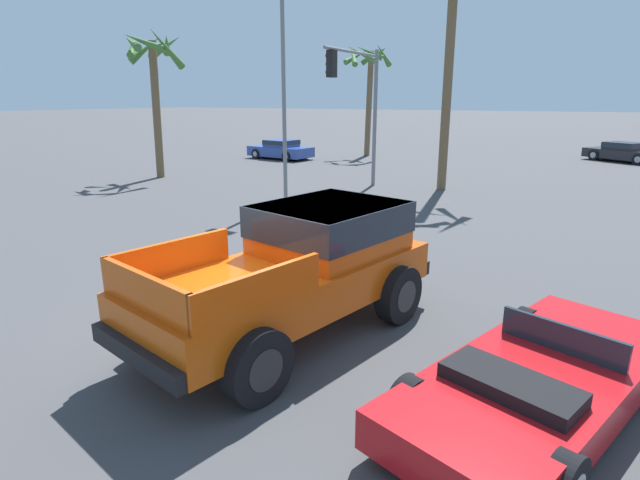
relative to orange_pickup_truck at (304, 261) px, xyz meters
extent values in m
plane|color=#424244|center=(-0.53, -0.11, -1.12)|extent=(320.00, 320.00, 0.00)
cube|color=#CC4C0C|center=(-0.08, -0.36, -0.27)|extent=(2.99, 5.30, 0.62)
cube|color=#CC4C0C|center=(0.13, 0.62, 0.44)|extent=(2.26, 2.53, 0.80)
cube|color=#1E2833|center=(0.13, 0.62, 0.58)|extent=(2.31, 2.58, 0.51)
cube|color=#CC4C0C|center=(-1.31, -1.53, 0.28)|extent=(0.49, 1.97, 0.48)
cube|color=#CC4C0C|center=(0.59, -1.93, 0.28)|extent=(0.49, 1.97, 0.48)
cube|color=#CC4C0C|center=(-0.56, -2.67, 0.28)|extent=(1.91, 0.47, 0.48)
cube|color=black|center=(0.44, 2.13, -0.46)|extent=(1.96, 0.56, 0.24)
cube|color=black|center=(-0.59, -2.86, -0.46)|extent=(1.96, 0.56, 0.24)
cylinder|color=black|center=(-0.77, 1.37, -0.64)|extent=(0.50, 1.02, 0.97)
cylinder|color=#232326|center=(-0.77, 1.37, -0.64)|extent=(0.43, 0.59, 0.53)
cylinder|color=black|center=(1.26, 0.94, -0.64)|extent=(0.50, 1.02, 0.97)
cylinder|color=#232326|center=(1.26, 0.94, -0.64)|extent=(0.43, 0.59, 0.53)
cylinder|color=black|center=(-1.41, -1.67, -0.64)|extent=(0.50, 1.02, 0.97)
cylinder|color=#232326|center=(-1.41, -1.67, -0.64)|extent=(0.43, 0.59, 0.53)
cylinder|color=black|center=(0.62, -2.09, -0.64)|extent=(0.50, 1.02, 0.97)
cylinder|color=#232326|center=(0.62, -2.09, -0.64)|extent=(0.43, 0.59, 0.53)
cube|color=#B21419|center=(3.63, -0.60, -0.72)|extent=(3.00, 4.79, 0.45)
cube|color=#1E2833|center=(3.78, -0.13, -0.32)|extent=(1.45, 0.50, 0.36)
cube|color=black|center=(3.40, -1.34, -0.42)|extent=(1.53, 1.01, 0.16)
cylinder|color=black|center=(3.24, 0.98, -0.80)|extent=(0.40, 0.68, 0.64)
cylinder|color=#9E9EA3|center=(3.24, 0.98, -0.80)|extent=(0.33, 0.41, 0.35)
cylinder|color=black|center=(2.42, -1.67, -0.80)|extent=(0.40, 0.68, 0.64)
cylinder|color=#9E9EA3|center=(2.42, -1.67, -0.80)|extent=(0.33, 0.41, 0.35)
cube|color=#334C9E|center=(-13.84, 19.50, -0.66)|extent=(4.20, 2.26, 0.59)
cube|color=#334C9E|center=(-13.74, 19.48, -0.16)|extent=(1.86, 1.78, 0.42)
cube|color=#1E2833|center=(-13.74, 19.48, -0.11)|extent=(1.89, 1.82, 0.25)
cylinder|color=black|center=(-15.18, 18.77, -0.82)|extent=(0.62, 0.29, 0.60)
cylinder|color=#9E9EA3|center=(-15.18, 18.77, -0.82)|extent=(0.36, 0.27, 0.33)
cylinder|color=black|center=(-14.98, 20.50, -0.82)|extent=(0.62, 0.29, 0.60)
cylinder|color=#9E9EA3|center=(-14.98, 20.50, -0.82)|extent=(0.36, 0.27, 0.33)
cylinder|color=black|center=(-12.70, 18.49, -0.82)|extent=(0.62, 0.29, 0.60)
cylinder|color=#9E9EA3|center=(-12.70, 18.49, -0.82)|extent=(0.36, 0.27, 0.33)
cylinder|color=black|center=(-12.51, 20.22, -0.82)|extent=(0.62, 0.29, 0.60)
cylinder|color=#9E9EA3|center=(-12.51, 20.22, -0.82)|extent=(0.36, 0.27, 0.33)
cube|color=#232328|center=(4.68, 28.40, -0.68)|extent=(4.56, 3.70, 0.53)
cube|color=#232328|center=(4.59, 28.46, -0.20)|extent=(2.33, 2.24, 0.43)
cube|color=#1E2833|center=(4.59, 28.46, -0.15)|extent=(2.38, 2.28, 0.26)
cylinder|color=black|center=(5.39, 27.00, -0.80)|extent=(0.67, 0.52, 0.65)
cylinder|color=#9E9EA3|center=(5.39, 27.00, -0.80)|extent=(0.42, 0.38, 0.35)
cylinder|color=black|center=(3.98, 29.80, -0.80)|extent=(0.67, 0.52, 0.65)
cylinder|color=#9E9EA3|center=(3.98, 29.80, -0.80)|extent=(0.42, 0.38, 0.35)
cylinder|color=black|center=(3.12, 28.38, -0.80)|extent=(0.67, 0.52, 0.65)
cylinder|color=#9E9EA3|center=(3.12, 28.38, -0.80)|extent=(0.42, 0.38, 0.35)
cylinder|color=slate|center=(-4.76, 13.33, 1.64)|extent=(0.16, 0.16, 5.52)
cylinder|color=slate|center=(-4.76, 11.18, 4.15)|extent=(0.11, 4.29, 0.11)
cube|color=black|center=(-4.76, 9.55, 3.65)|extent=(0.26, 0.34, 0.90)
sphere|color=red|center=(-4.91, 9.55, 3.92)|extent=(0.20, 0.20, 0.20)
sphere|color=orange|center=(-4.91, 9.55, 3.65)|extent=(0.20, 0.20, 0.20)
sphere|color=green|center=(-4.91, 9.55, 3.38)|extent=(0.20, 0.20, 0.20)
cylinder|color=slate|center=(-6.11, 8.56, 2.39)|extent=(0.14, 0.14, 7.04)
cylinder|color=brown|center=(-1.90, 13.73, 3.35)|extent=(0.36, 0.49, 8.94)
cylinder|color=brown|center=(-14.50, 10.44, 1.94)|extent=(0.36, 0.53, 6.13)
cone|color=#427533|center=(-13.41, 10.32, 4.60)|extent=(0.42, 1.90, 1.70)
cone|color=#427533|center=(-13.99, 10.90, 4.84)|extent=(1.35, 1.29, 0.93)
cone|color=#427533|center=(-14.57, 11.34, 4.78)|extent=(1.97, 0.51, 1.15)
cone|color=#427533|center=(-15.28, 10.80, 4.69)|extent=(1.12, 1.59, 1.41)
cone|color=#427533|center=(-15.08, 9.95, 4.75)|extent=(1.05, 1.29, 1.18)
cone|color=#427533|center=(-14.79, 9.64, 4.86)|extent=(1.60, 0.93, 0.88)
cone|color=#427533|center=(-14.05, 9.63, 4.84)|extent=(1.65, 1.21, 0.94)
cylinder|color=brown|center=(-9.94, 23.98, 2.13)|extent=(0.36, 0.68, 6.51)
cone|color=#427533|center=(-8.95, 23.74, 5.09)|extent=(0.50, 1.88, 1.38)
cone|color=#427533|center=(-9.57, 24.48, 5.20)|extent=(1.50, 1.05, 0.98)
cone|color=#427533|center=(-10.03, 24.68, 5.15)|extent=(1.71, 0.53, 1.17)
cone|color=#427533|center=(-10.96, 24.20, 5.14)|extent=(1.09, 2.13, 1.22)
cone|color=#427533|center=(-10.76, 23.24, 5.07)|extent=(1.37, 1.74, 1.43)
cone|color=#427533|center=(-9.98, 22.75, 5.14)|extent=(2.08, 0.45, 1.24)
cone|color=#427533|center=(-9.55, 23.08, 5.20)|extent=(1.64, 1.09, 0.99)
camera|label=1|loc=(3.99, -6.39, 2.49)|focal=28.00mm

